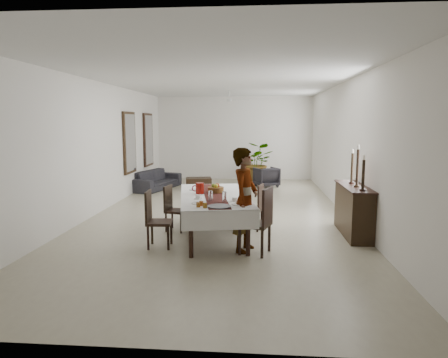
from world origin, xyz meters
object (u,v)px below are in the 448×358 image
Objects in this scene: woman at (245,200)px; sideboard_body at (353,211)px; red_pitcher at (200,188)px; sofa at (156,180)px; dining_table_top at (214,197)px.

sideboard_body is at bearing -44.49° from woman.
red_pitcher is 5.78m from sofa.
sideboard_body is at bearing -117.30° from sofa.
woman is at bearing -63.84° from dining_table_top.
sideboard_body is at bearing -3.71° from dining_table_top.
woman is at bearing -46.09° from red_pitcher.
sideboard_body reaches higher than dining_table_top.
dining_table_top is 12.00× the size of red_pitcher.
red_pitcher is (-0.29, 0.11, 0.15)m from dining_table_top.
dining_table_top is 1.05m from woman.
red_pitcher is at bearing -140.39° from sofa.
dining_table_top is at bearing -173.40° from sideboard_body.
woman reaches higher than dining_table_top.
woman is (0.91, -0.95, -0.03)m from red_pitcher.
red_pitcher is 0.10× the size of sofa.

